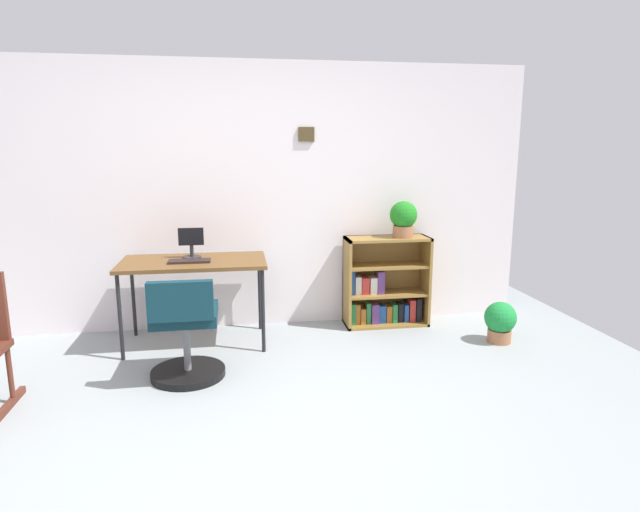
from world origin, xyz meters
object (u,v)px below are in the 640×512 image
potted_plant_on_shelf (403,218)px  potted_plant_floor (500,321)px  bookshelf_low (383,286)px  office_chair (185,334)px  monitor (191,243)px  desk (194,266)px  keyboard (189,261)px

potted_plant_on_shelf → potted_plant_floor: bearing=-40.7°
bookshelf_low → office_chair: bearing=-150.1°
potted_plant_floor → monitor: bearing=169.3°
office_chair → bookshelf_low: 1.94m
desk → monitor: monitor is taller
potted_plant_on_shelf → office_chair: bearing=-153.4°
potted_plant_on_shelf → keyboard: bearing=-171.5°
potted_plant_on_shelf → potted_plant_floor: potted_plant_on_shelf is taller
bookshelf_low → potted_plant_on_shelf: bearing=-17.7°
monitor → potted_plant_floor: 2.63m
desk → potted_plant_floor: 2.56m
desk → office_chair: size_ratio=1.52×
bookshelf_low → potted_plant_floor: bearing=-37.2°
potted_plant_on_shelf → bookshelf_low: bearing=162.3°
keyboard → bookshelf_low: 1.76m
potted_plant_floor → desk: bearing=171.5°
keyboard → office_chair: (0.01, -0.64, -0.38)m
office_chair → potted_plant_floor: office_chair is taller
potted_plant_floor → bookshelf_low: bearing=142.8°
desk → monitor: 0.20m
monitor → potted_plant_floor: bearing=-10.7°
keyboard → potted_plant_floor: keyboard is taller
keyboard → office_chair: size_ratio=0.43×
monitor → potted_plant_floor: size_ratio=0.72×
monitor → keyboard: size_ratio=0.77×
office_chair → desk: bearing=88.5°
bookshelf_low → desk: bearing=-171.2°
desk → office_chair: office_chair is taller
desk → bookshelf_low: bearing=8.8°
potted_plant_on_shelf → potted_plant_floor: 1.19m
bookshelf_low → potted_plant_floor: 1.05m
monitor → potted_plant_on_shelf: size_ratio=0.78×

